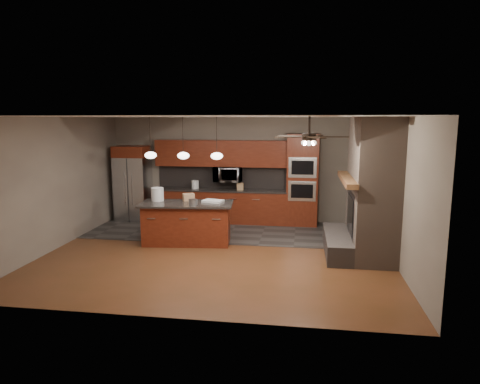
% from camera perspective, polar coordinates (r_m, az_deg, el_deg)
% --- Properties ---
extents(ground, '(7.00, 7.00, 0.00)m').
position_cam_1_polar(ground, '(9.01, -2.95, -8.11)').
color(ground, brown).
rests_on(ground, ground).
extents(ceiling, '(7.00, 6.00, 0.02)m').
position_cam_1_polar(ceiling, '(8.57, -3.11, 10.00)').
color(ceiling, white).
rests_on(ceiling, back_wall).
extents(back_wall, '(7.00, 0.02, 2.80)m').
position_cam_1_polar(back_wall, '(11.61, -0.10, 3.01)').
color(back_wall, slate).
rests_on(back_wall, ground).
extents(right_wall, '(0.02, 6.00, 2.80)m').
position_cam_1_polar(right_wall, '(8.70, 20.20, 0.15)').
color(right_wall, slate).
rests_on(right_wall, ground).
extents(left_wall, '(0.02, 6.00, 2.80)m').
position_cam_1_polar(left_wall, '(9.98, -23.15, 1.12)').
color(left_wall, slate).
rests_on(left_wall, ground).
extents(slate_tile_patch, '(7.00, 2.40, 0.01)m').
position_cam_1_polar(slate_tile_patch, '(10.70, -1.05, -5.18)').
color(slate_tile_patch, '#353230').
rests_on(slate_tile_patch, ground).
extents(fireplace_column, '(1.30, 2.10, 2.80)m').
position_cam_1_polar(fireplace_column, '(9.02, 16.78, -0.00)').
color(fireplace_column, '#756053').
rests_on(fireplace_column, ground).
extents(back_cabinetry, '(3.59, 0.64, 2.20)m').
position_cam_1_polar(back_cabinetry, '(11.51, -2.63, 0.39)').
color(back_cabinetry, maroon).
rests_on(back_cabinetry, ground).
extents(oven_tower, '(0.80, 0.63, 2.38)m').
position_cam_1_polar(oven_tower, '(11.21, 8.30, 1.59)').
color(oven_tower, maroon).
rests_on(oven_tower, ground).
extents(microwave, '(0.73, 0.41, 0.50)m').
position_cam_1_polar(microwave, '(11.42, -1.65, 2.39)').
color(microwave, silver).
rests_on(microwave, back_cabinetry).
extents(refrigerator, '(0.87, 0.75, 2.04)m').
position_cam_1_polar(refrigerator, '(12.07, -14.08, 1.14)').
color(refrigerator, silver).
rests_on(refrigerator, ground).
extents(kitchen_island, '(2.12, 1.13, 0.92)m').
position_cam_1_polar(kitchen_island, '(9.64, -7.08, -4.10)').
color(kitchen_island, maroon).
rests_on(kitchen_island, ground).
extents(white_bucket, '(0.35, 0.35, 0.30)m').
position_cam_1_polar(white_bucket, '(9.85, -10.96, -0.31)').
color(white_bucket, silver).
rests_on(white_bucket, kitchen_island).
extents(paint_can, '(0.20, 0.20, 0.12)m').
position_cam_1_polar(paint_can, '(9.29, -6.28, -1.35)').
color(paint_can, '#A1A1A6').
rests_on(paint_can, kitchen_island).
extents(paint_tray, '(0.49, 0.40, 0.04)m').
position_cam_1_polar(paint_tray, '(9.59, -3.62, -1.21)').
color(paint_tray, white).
rests_on(paint_tray, kitchen_island).
extents(cardboard_box, '(0.30, 0.27, 0.16)m').
position_cam_1_polar(cardboard_box, '(9.80, -6.87, -0.68)').
color(cardboard_box, '#AB7E58').
rests_on(cardboard_box, kitchen_island).
extents(counter_bucket, '(0.25, 0.25, 0.22)m').
position_cam_1_polar(counter_bucket, '(11.60, -6.00, 1.01)').
color(counter_bucket, white).
rests_on(counter_bucket, back_cabinetry).
extents(counter_box, '(0.17, 0.14, 0.19)m').
position_cam_1_polar(counter_box, '(11.31, 0.03, 0.75)').
color(counter_box, '#A98157').
rests_on(counter_box, back_cabinetry).
extents(pendant_left, '(0.26, 0.26, 0.92)m').
position_cam_1_polar(pendant_left, '(9.73, -11.83, 4.85)').
color(pendant_left, black).
rests_on(pendant_left, ceiling).
extents(pendant_center, '(0.26, 0.26, 0.92)m').
position_cam_1_polar(pendant_center, '(9.50, -7.57, 4.86)').
color(pendant_center, black).
rests_on(pendant_center, ceiling).
extents(pendant_right, '(0.26, 0.26, 0.92)m').
position_cam_1_polar(pendant_right, '(9.32, -3.11, 4.84)').
color(pendant_right, black).
rests_on(pendant_right, ceiling).
extents(ceiling_fan, '(1.27, 1.33, 0.41)m').
position_cam_1_polar(ceiling_fan, '(7.61, 9.19, 7.35)').
color(ceiling_fan, black).
rests_on(ceiling_fan, ceiling).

